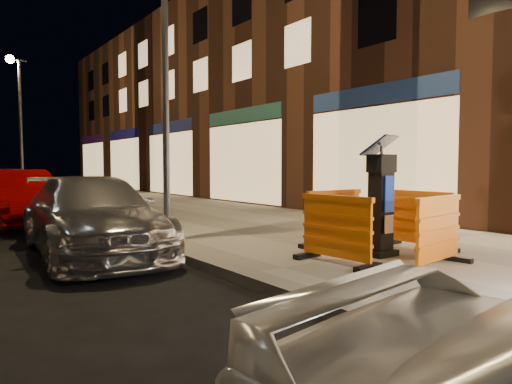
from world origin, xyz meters
TOP-DOWN VIEW (x-y plane):
  - ground_plane at (0.00, 0.00)m, footprint 120.00×120.00m
  - sidewalk at (3.00, 0.00)m, footprint 6.00×60.00m
  - kerb at (0.00, 0.00)m, footprint 0.30×60.00m
  - parking_kiosk at (2.21, -0.24)m, footprint 0.56×0.56m
  - barrier_front at (2.21, -1.19)m, footprint 1.27×0.66m
  - barrier_back at (2.21, 0.71)m, footprint 1.22×0.51m
  - barrier_kerbside at (1.26, -0.24)m, footprint 0.60×1.25m
  - barrier_bldgside at (3.16, -0.24)m, footprint 0.51×1.22m
  - car_silver at (-1.04, 3.16)m, footprint 2.18×4.66m
  - car_red at (-1.46, 8.03)m, footprint 1.77×4.35m
  - street_lamp_mid at (0.25, 3.00)m, footprint 0.12×0.12m
  - street_lamp_far at (0.25, 18.00)m, footprint 0.12×0.12m

SIDE VIEW (x-z plane):
  - ground_plane at x=0.00m, z-range 0.00..0.00m
  - car_silver at x=-1.04m, z-range -0.66..0.66m
  - car_red at x=-1.46m, z-range -0.70..0.70m
  - sidewalk at x=3.00m, z-range 0.00..0.15m
  - kerb at x=0.00m, z-range 0.00..0.15m
  - barrier_front at x=2.21m, z-range 0.15..1.10m
  - barrier_back at x=2.21m, z-range 0.15..1.10m
  - barrier_kerbside at x=1.26m, z-range 0.15..1.10m
  - barrier_bldgside at x=3.16m, z-range 0.15..1.10m
  - parking_kiosk at x=2.21m, z-range 0.15..1.85m
  - street_lamp_mid at x=0.25m, z-range 0.15..6.15m
  - street_lamp_far at x=0.25m, z-range 0.15..6.15m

